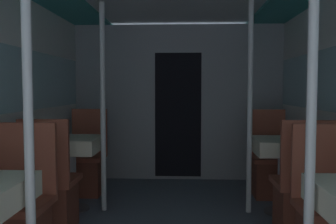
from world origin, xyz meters
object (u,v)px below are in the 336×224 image
support_pole_left_0 (29,125)px  chair_right_near_1 (300,200)px  chair_left_far_0 (19,224)px  support_pole_right_1 (250,108)px  support_pole_left_1 (103,108)px  dining_table_right_1 (283,151)px  chair_left_near_1 (52,197)px  dining_table_left_1 (71,149)px  chair_right_far_1 (269,170)px  support_pole_right_0 (311,127)px  chair_left_far_1 (87,169)px

support_pole_left_0 → chair_right_near_1: size_ratio=2.11×
chair_left_far_0 → support_pole_right_1: (1.84, 1.25, 0.77)m
support_pole_left_1 → dining_table_right_1: size_ratio=2.82×
chair_left_far_0 → chair_left_near_1: same height
dining_table_left_1 → chair_right_far_1: (2.18, 0.59, -0.33)m
chair_right_near_1 → support_pole_right_1: support_pole_right_1 is taller
support_pole_left_0 → support_pole_left_1: 1.84m
support_pole_left_0 → dining_table_left_1: size_ratio=2.82×
support_pole_right_0 → support_pole_left_0: bearing=180.0°
chair_left_far_0 → dining_table_right_1: (2.18, 1.25, 0.33)m
support_pole_left_1 → dining_table_left_1: bearing=180.0°
support_pole_left_1 → support_pole_right_0: same height
support_pole_left_0 → chair_right_far_1: bearing=52.8°
support_pole_right_0 → dining_table_right_1: (0.34, 1.84, -0.43)m
chair_left_far_1 → chair_right_near_1: 2.48m
chair_right_far_1 → support_pole_right_0: bearing=82.1°
chair_left_near_1 → chair_right_near_1: same height
chair_left_near_1 → support_pole_right_1: support_pole_right_1 is taller
chair_left_far_1 → chair_left_far_0: bearing=90.0°
dining_table_right_1 → chair_right_near_1: chair_right_near_1 is taller
chair_right_near_1 → support_pole_right_1: bearing=119.8°
chair_left_far_0 → dining_table_left_1: 1.29m
chair_left_near_1 → chair_left_far_1: same height
chair_left_near_1 → support_pole_left_1: (0.34, 0.59, 0.77)m
dining_table_left_1 → chair_left_near_1: (0.00, -0.59, -0.33)m
support_pole_right_0 → chair_right_near_1: size_ratio=2.11×
support_pole_right_0 → support_pole_right_1: (0.00, 1.84, 0.00)m
support_pole_left_1 → chair_left_far_0: bearing=-105.2°
support_pole_left_1 → support_pole_right_0: bearing=-50.7°
support_pole_left_1 → dining_table_right_1: 1.89m
chair_right_near_1 → dining_table_right_1: bearing=90.0°
support_pole_right_0 → support_pole_right_1: same height
dining_table_left_1 → support_pole_left_1: bearing=-0.0°
support_pole_left_1 → support_pole_right_1: size_ratio=1.00×
chair_left_near_1 → support_pole_right_0: (1.84, -1.25, 0.77)m
support_pole_left_0 → dining_table_right_1: size_ratio=2.82×
support_pole_left_0 → dining_table_right_1: (1.84, 1.84, -0.43)m
dining_table_left_1 → support_pole_right_0: bearing=-45.0°
support_pole_left_0 → chair_right_far_1: (1.84, 2.43, -0.77)m
support_pole_left_1 → chair_right_far_1: 2.08m
chair_left_near_1 → support_pole_right_0: bearing=-34.1°
chair_left_far_0 → support_pole_left_0: size_ratio=0.47×
dining_table_left_1 → dining_table_right_1: size_ratio=1.00×
support_pole_left_1 → chair_right_far_1: (1.84, 0.59, -0.77)m
chair_left_near_1 → chair_left_far_0: bearing=-90.0°
support_pole_left_0 → chair_left_far_1: bearing=97.9°
dining_table_right_1 → chair_right_far_1: bearing=90.0°
support_pole_left_0 → support_pole_right_1: bearing=50.7°
chair_right_far_1 → support_pole_left_1: bearing=17.8°
chair_left_near_1 → chair_right_near_1: bearing=0.0°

